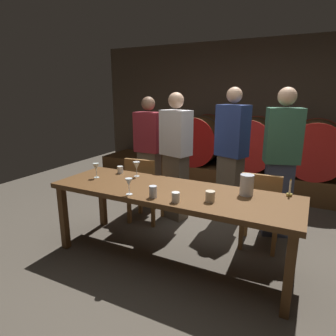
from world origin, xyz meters
TOP-DOWN VIEW (x-y plane):
  - ground_plane at (0.00, 0.00)m, footprint 8.48×8.48m
  - back_wall at (0.00, 3.01)m, footprint 6.53×0.24m
  - barrel_shelf at (0.00, 2.46)m, footprint 5.87×0.90m
  - wine_barrel_left at (-0.95, 2.46)m, footprint 0.88×0.91m
  - wine_barrel_center at (-0.01, 2.46)m, footprint 0.88×0.91m
  - wine_barrel_right at (0.98, 2.46)m, footprint 0.88×0.91m
  - dining_table at (-0.26, -0.19)m, footprint 2.45×0.77m
  - chair_left at (-0.97, 0.45)m, footprint 0.45×0.45m
  - chair_right at (0.51, 0.43)m, footprint 0.42×0.42m
  - guest_far_left at (-1.19, 0.98)m, footprint 0.38×0.24m
  - guest_center_left at (-0.66, 0.76)m, footprint 0.43×0.34m
  - guest_center_right at (0.00, 1.04)m, footprint 0.44×0.36m
  - guest_far_right at (0.62, 0.87)m, footprint 0.44×0.35m
  - candle_center at (0.79, 0.14)m, footprint 0.05×0.05m
  - pitcher at (0.43, -0.01)m, footprint 0.13×0.13m
  - wine_glass_left at (-1.19, -0.19)m, footprint 0.07×0.07m
  - wine_glass_center at (-0.81, 0.05)m, footprint 0.08×0.08m
  - wine_glass_right at (-0.55, -0.49)m, footprint 0.07×0.07m
  - cup_far_left at (-1.06, 0.08)m, footprint 0.07×0.07m
  - cup_center_left at (-0.31, -0.45)m, footprint 0.07×0.07m
  - cup_center_right at (-0.08, -0.46)m, footprint 0.07×0.07m
  - cup_far_right at (0.18, -0.32)m, footprint 0.08×0.08m

SIDE VIEW (x-z plane):
  - ground_plane at x=0.00m, z-range 0.00..0.00m
  - barrel_shelf at x=0.00m, z-range 0.00..0.39m
  - chair_left at x=-0.97m, z-range 0.05..0.93m
  - chair_right at x=0.51m, z-range 0.05..0.93m
  - dining_table at x=-0.26m, z-range 0.31..1.06m
  - cup_far_left at x=-1.06m, z-range 0.76..0.84m
  - cup_center_right at x=-0.08m, z-range 0.76..0.85m
  - candle_center at x=0.79m, z-range 0.72..0.89m
  - cup_far_right at x=0.18m, z-range 0.76..0.85m
  - cup_center_left at x=-0.31m, z-range 0.76..0.87m
  - wine_barrel_left at x=-0.95m, z-range 0.39..1.26m
  - wine_barrel_center at x=-0.01m, z-range 0.39..1.26m
  - wine_barrel_right at x=0.98m, z-range 0.39..1.26m
  - guest_far_left at x=-1.19m, z-range 0.02..1.64m
  - pitcher at x=0.43m, z-range 0.76..0.95m
  - guest_center_left at x=-0.66m, z-range 0.02..1.70m
  - wine_glass_right at x=-0.55m, z-range 0.79..0.95m
  - wine_glass_left at x=-1.19m, z-range 0.79..0.96m
  - wine_glass_center at x=-0.81m, z-range 0.80..0.97m
  - guest_far_right at x=0.62m, z-range 0.02..1.76m
  - guest_center_right at x=0.00m, z-range 0.02..1.77m
  - back_wall at x=0.00m, z-range 0.00..2.59m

